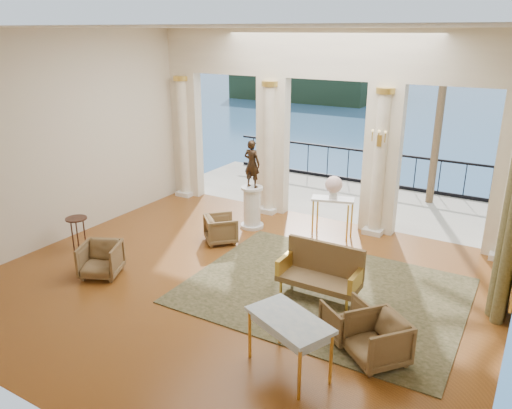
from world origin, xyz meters
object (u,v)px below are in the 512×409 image
Objects in this scene: console_table at (333,205)px; side_table at (77,222)px; settee at (321,271)px; armchair_a at (101,258)px; pedestal at (252,208)px; armchair_d at (221,228)px; statue at (252,164)px; armchair_c at (346,318)px; armchair_b at (377,338)px; game_table at (289,324)px.

console_table is 5.58m from side_table.
settee is 1.42× the size of console_table.
pedestal is (1.19, 3.60, 0.12)m from armchair_a.
armchair_d is 1.66m from statue.
pedestal reaches higher than console_table.
settee is at bearing -102.33° from armchair_c.
armchair_b is at bearing -42.59° from settee.
armchair_c is 1.28m from game_table.
settee reaches higher than game_table.
armchair_a is 5.35m from armchair_b.
armchair_c is 0.95× the size of armchair_d.
game_table reaches higher than side_table.
settee reaches higher than side_table.
statue is (1.19, 3.60, 1.20)m from armchair_a.
side_table is at bearing 51.16° from statue.
settee is 5.30m from side_table.
armchair_b is at bearing 63.54° from game_table.
armchair_c is (4.76, 0.47, -0.04)m from armchair_a.
statue is 4.03m from side_table.
settee reaches higher than armchair_c.
side_table reaches higher than armchair_c.
statue reaches higher than armchair_a.
armchair_c is 6.09m from side_table.
armchair_b is 4.61m from console_table.
armchair_b is 6.69m from side_table.
armchair_b is 0.52× the size of settee.
settee is 1.43× the size of pedestal.
console_table is (-2.34, 3.96, 0.37)m from armchair_b.
armchair_d is 0.47× the size of settee.
armchair_b is 0.67m from armchair_c.
statue reaches higher than armchair_d.
armchair_c is at bearing -164.63° from armchair_d.
armchair_d is at bearing 84.51° from statue.
game_table is (-0.98, -0.82, 0.36)m from armchair_b.
side_table is (-1.33, 0.60, 0.26)m from armchair_a.
armchair_c is 4.06m from console_table.
side_table is (-2.51, -3.00, 0.14)m from pedestal.
statue is at bearing 141.35° from settee.
pedestal reaches higher than armchair_c.
armchair_c is at bearing -49.37° from settee.
settee is at bearing -38.32° from pedestal.
settee is 1.30× the size of statue.
armchair_c is 4.91m from statue.
console_table is at bearing 15.50° from pedestal.
statue is at bearing 46.22° from armchair_a.
armchair_a is at bearing -138.56° from armchair_b.
settee is 2.19m from game_table.
armchair_c is 0.64× the size of pedestal.
settee is 3.47m from pedestal.
pedestal is (-2.72, 2.15, 0.01)m from settee.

